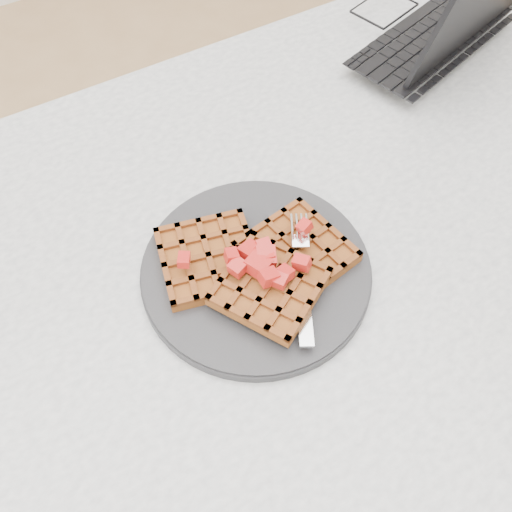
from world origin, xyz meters
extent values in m
plane|color=tan|center=(0.00, 0.00, 0.00)|extent=(4.00, 4.00, 0.00)
cube|color=silver|center=(0.00, 0.00, 0.73)|extent=(1.20, 0.80, 0.03)
cube|color=silver|center=(0.55, 0.35, 0.36)|extent=(0.06, 0.06, 0.72)
cylinder|color=black|center=(-0.07, -0.03, 0.76)|extent=(0.28, 0.28, 0.02)
imported|color=black|center=(0.40, 0.25, 0.76)|extent=(0.37, 0.29, 0.03)
camera|label=1|loc=(-0.25, -0.35, 1.34)|focal=40.00mm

